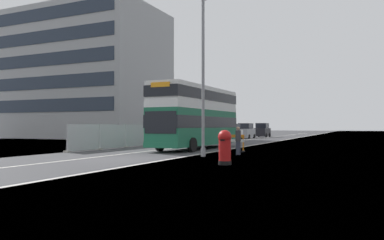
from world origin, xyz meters
The scene contains 12 objects.
ground centered at (0.57, 0.13, -0.05)m, with size 140.00×280.00×0.10m.
double_decker_bus centered at (-0.08, 10.17, 2.56)m, with size 3.04×11.29×4.81m.
lamppost_foreground centered at (3.34, 3.44, 4.50)m, with size 0.29×0.70×9.48m.
red_pillar_postbox centered at (6.08, -0.41, 0.88)m, with size 0.63×0.63×1.60m.
roadworks_barrier centered at (3.60, 8.33, 0.74)m, with size 1.52×0.51×1.19m.
construction_site_fence centered at (-6.29, 11.16, 0.94)m, with size 0.44×17.20×1.96m.
car_oncoming_near centered at (-3.69, 29.10, 0.97)m, with size 2.05×4.00×2.08m.
car_receding_mid centered at (-4.19, 37.08, 1.02)m, with size 1.98×4.30×2.20m.
car_receding_far centered at (-3.60, 44.50, 1.06)m, with size 2.06×3.95×2.28m.
bare_tree_far_verge_near centered at (-15.99, 36.12, 2.50)m, with size 1.93×2.70×5.29m.
pedestrian_at_kerb centered at (4.79, 5.57, 0.88)m, with size 0.34×0.34×1.75m.
backdrop_office_block centered at (-29.31, 29.25, 9.55)m, with size 26.91×14.68×19.09m.
Camera 1 is at (12.06, -16.98, 1.78)m, focal length 35.55 mm.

